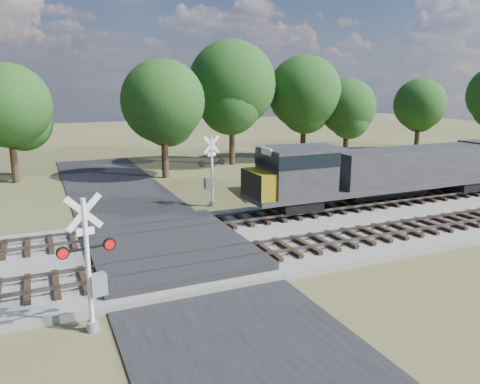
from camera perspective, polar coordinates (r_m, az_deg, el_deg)
name	(u,v)px	position (r m, az deg, el deg)	size (l,w,h in m)	color
ground	(171,257)	(21.98, -8.46, -7.83)	(160.00, 160.00, 0.00)	#484D29
ballast_bed	(344,225)	(26.57, 12.52, -3.95)	(140.00, 10.00, 0.30)	gray
road	(171,256)	(21.97, -8.47, -7.73)	(7.00, 60.00, 0.08)	black
crossing_panel	(167,247)	(22.33, -8.84, -6.65)	(7.00, 9.00, 0.62)	#262628
track_near	(250,253)	(21.07, 1.26, -7.43)	(140.00, 2.60, 0.33)	black
track_far	(211,223)	(25.45, -3.51, -3.79)	(140.00, 2.60, 0.33)	black
crossing_signal_near	(92,276)	(15.68, -17.61, -9.69)	(1.83, 0.48, 4.56)	silver
crossing_signal_far	(211,177)	(30.05, -3.59, 1.79)	(1.85, 0.45, 4.60)	silver
equipment_shed	(309,171)	(33.68, 8.45, 2.55)	(5.51, 5.51, 3.36)	#462C1E
treeline	(179,98)	(41.89, -7.43, 11.26)	(80.25, 11.41, 11.84)	black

